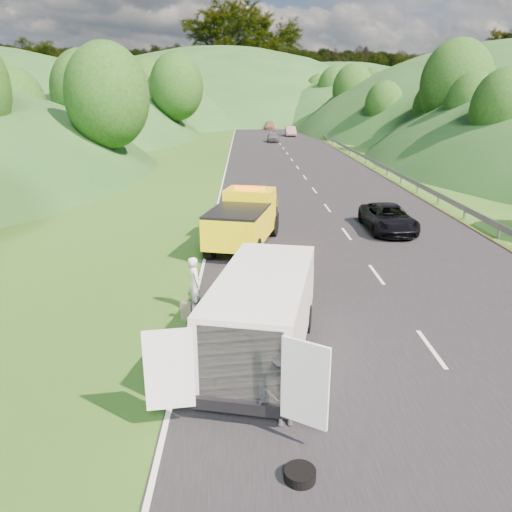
{
  "coord_description": "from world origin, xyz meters",
  "views": [
    {
      "loc": [
        -2.18,
        -14.28,
        6.77
      ],
      "look_at": [
        -1.77,
        2.53,
        1.3
      ],
      "focal_mm": 35.0,
      "sensor_mm": 36.0,
      "label": 1
    }
  ],
  "objects_px": {
    "white_van": "(264,311)",
    "spare_tire": "(300,480)",
    "worker": "(285,425)",
    "suitcase": "(186,311)",
    "passing_suv": "(387,231)",
    "child": "(257,318)",
    "tow_truck": "(244,219)",
    "woman": "(196,309)"
  },
  "relations": [
    {
      "from": "worker",
      "to": "passing_suv",
      "type": "xyz_separation_m",
      "value": [
        6.58,
        15.81,
        0.0
      ]
    },
    {
      "from": "woman",
      "to": "passing_suv",
      "type": "bearing_deg",
      "value": -64.52
    },
    {
      "from": "white_van",
      "to": "woman",
      "type": "bearing_deg",
      "value": 135.57
    },
    {
      "from": "tow_truck",
      "to": "passing_suv",
      "type": "bearing_deg",
      "value": 32.78
    },
    {
      "from": "worker",
      "to": "tow_truck",
      "type": "bearing_deg",
      "value": 87.4
    },
    {
      "from": "white_van",
      "to": "suitcase",
      "type": "xyz_separation_m",
      "value": [
        -2.34,
        2.46,
        -1.09
      ]
    },
    {
      "from": "child",
      "to": "passing_suv",
      "type": "height_order",
      "value": "passing_suv"
    },
    {
      "from": "suitcase",
      "to": "spare_tire",
      "type": "bearing_deg",
      "value": -67.93
    },
    {
      "from": "child",
      "to": "spare_tire",
      "type": "distance_m",
      "value": 7.04
    },
    {
      "from": "woman",
      "to": "worker",
      "type": "bearing_deg",
      "value": -179.44
    },
    {
      "from": "tow_truck",
      "to": "passing_suv",
      "type": "xyz_separation_m",
      "value": [
        7.42,
        2.56,
        -1.29
      ]
    },
    {
      "from": "suitcase",
      "to": "tow_truck",
      "type": "bearing_deg",
      "value": 76.83
    },
    {
      "from": "tow_truck",
      "to": "suitcase",
      "type": "distance_m",
      "value": 8.15
    },
    {
      "from": "woman",
      "to": "suitcase",
      "type": "relative_size",
      "value": 3.23
    },
    {
      "from": "tow_truck",
      "to": "woman",
      "type": "bearing_deg",
      "value": -89.11
    },
    {
      "from": "white_van",
      "to": "tow_truck",
      "type": "bearing_deg",
      "value": 104.73
    },
    {
      "from": "white_van",
      "to": "suitcase",
      "type": "bearing_deg",
      "value": 145.61
    },
    {
      "from": "suitcase",
      "to": "white_van",
      "type": "bearing_deg",
      "value": -46.37
    },
    {
      "from": "tow_truck",
      "to": "woman",
      "type": "distance_m",
      "value": 7.43
    },
    {
      "from": "white_van",
      "to": "woman",
      "type": "distance_m",
      "value": 4.08
    },
    {
      "from": "woman",
      "to": "passing_suv",
      "type": "distance_m",
      "value": 13.26
    },
    {
      "from": "child",
      "to": "suitcase",
      "type": "bearing_deg",
      "value": -138.62
    },
    {
      "from": "tow_truck",
      "to": "child",
      "type": "distance_m",
      "value": 7.97
    },
    {
      "from": "child",
      "to": "suitcase",
      "type": "distance_m",
      "value": 2.24
    },
    {
      "from": "passing_suv",
      "to": "spare_tire",
      "type": "bearing_deg",
      "value": -110.17
    },
    {
      "from": "tow_truck",
      "to": "suitcase",
      "type": "bearing_deg",
      "value": -89.4
    },
    {
      "from": "white_van",
      "to": "worker",
      "type": "bearing_deg",
      "value": -71.23
    },
    {
      "from": "tow_truck",
      "to": "worker",
      "type": "relative_size",
      "value": 3.61
    },
    {
      "from": "worker",
      "to": "suitcase",
      "type": "height_order",
      "value": "worker"
    },
    {
      "from": "tow_truck",
      "to": "spare_tire",
      "type": "height_order",
      "value": "tow_truck"
    },
    {
      "from": "child",
      "to": "passing_suv",
      "type": "relative_size",
      "value": 0.23
    },
    {
      "from": "woman",
      "to": "spare_tire",
      "type": "distance_m",
      "value": 8.16
    },
    {
      "from": "child",
      "to": "worker",
      "type": "relative_size",
      "value": 0.62
    },
    {
      "from": "white_van",
      "to": "spare_tire",
      "type": "distance_m",
      "value": 4.76
    },
    {
      "from": "white_van",
      "to": "spare_tire",
      "type": "height_order",
      "value": "white_van"
    },
    {
      "from": "white_van",
      "to": "child",
      "type": "distance_m",
      "value": 2.84
    },
    {
      "from": "spare_tire",
      "to": "passing_suv",
      "type": "height_order",
      "value": "passing_suv"
    },
    {
      "from": "tow_truck",
      "to": "worker",
      "type": "distance_m",
      "value": 13.34
    },
    {
      "from": "tow_truck",
      "to": "woman",
      "type": "xyz_separation_m",
      "value": [
        -1.63,
        -7.13,
        -1.29
      ]
    },
    {
      "from": "worker",
      "to": "passing_suv",
      "type": "relative_size",
      "value": 0.37
    },
    {
      "from": "tow_truck",
      "to": "child",
      "type": "relative_size",
      "value": 5.8
    },
    {
      "from": "woman",
      "to": "worker",
      "type": "height_order",
      "value": "worker"
    }
  ]
}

